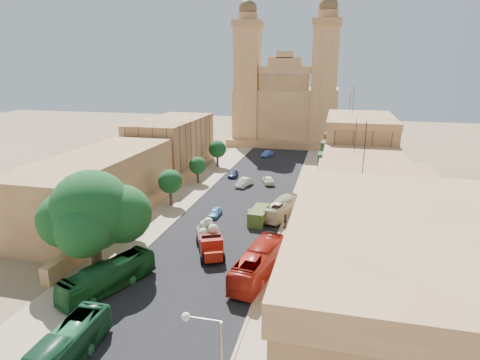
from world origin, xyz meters
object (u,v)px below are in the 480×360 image
at_px(red_truck, 210,239).
at_px(pedestrian_c, 285,221).
at_px(car_white_a, 244,182).
at_px(church, 287,106).
at_px(olive_pickup, 260,216).
at_px(car_blue_a, 215,212).
at_px(car_white_b, 268,180).
at_px(bus_green_south, 60,354).
at_px(bus_red_east, 258,263).
at_px(car_cream, 257,215).
at_px(ficus_tree, 93,213).
at_px(bus_cream_east, 282,208).
at_px(bus_green_north, 108,277).
at_px(car_blue_b, 267,154).
at_px(street_tree_c, 198,166).
at_px(car_dkblue, 233,174).
at_px(street_tree_a, 130,209).
at_px(street_tree_b, 170,182).
at_px(street_tree_d, 217,149).
at_px(pedestrian_a, 290,276).

relative_size(red_truck, pedestrian_c, 3.65).
bearing_deg(car_white_a, church, 101.76).
bearing_deg(olive_pickup, car_blue_a, 172.57).
xyz_separation_m(church, car_white_b, (2.06, -40.22, -8.79)).
distance_m(red_truck, bus_green_south, 19.88).
xyz_separation_m(car_blue_a, car_white_b, (4.43, 17.22, 0.17)).
bearing_deg(bus_red_east, car_cream, -69.97).
height_order(ficus_tree, bus_cream_east, ficus_tree).
xyz_separation_m(bus_green_south, bus_cream_east, (10.51, 32.21, -0.14)).
relative_size(bus_green_north, pedestrian_c, 5.14).
bearing_deg(car_blue_b, street_tree_c, -91.05).
bearing_deg(car_blue_a, car_cream, 2.62).
relative_size(bus_green_south, car_dkblue, 2.49).
height_order(bus_cream_east, car_dkblue, bus_cream_east).
bearing_deg(church, street_tree_a, -98.54).
xyz_separation_m(street_tree_c, bus_red_east, (16.50, -29.38, -1.69)).
height_order(street_tree_b, bus_green_south, street_tree_b).
bearing_deg(car_blue_a, ficus_tree, -111.46).
bearing_deg(church, car_white_b, -87.06).
bearing_deg(red_truck, street_tree_d, 105.38).
bearing_deg(pedestrian_c, ficus_tree, -59.19).
bearing_deg(car_blue_a, pedestrian_a, -51.09).
xyz_separation_m(bus_green_north, bus_cream_east, (12.90, 22.24, -0.14)).
bearing_deg(church, car_blue_b, -95.61).
relative_size(ficus_tree, pedestrian_a, 5.88).
height_order(street_tree_c, car_cream, street_tree_c).
distance_m(street_tree_c, pedestrian_c, 24.26).
bearing_deg(bus_green_south, pedestrian_a, 46.28).
distance_m(street_tree_c, street_tree_d, 12.01).
height_order(bus_green_south, car_white_b, bus_green_south).
distance_m(street_tree_d, car_dkblue, 8.90).
bearing_deg(car_blue_b, street_tree_a, -81.88).
bearing_deg(street_tree_b, street_tree_c, 90.00).
bearing_deg(car_dkblue, car_blue_b, 74.42).
distance_m(bus_green_north, car_dkblue, 40.36).
xyz_separation_m(church, bus_green_north, (-6.40, -77.61, -8.18)).
bearing_deg(olive_pickup, car_white_b, 96.13).
xyz_separation_m(street_tree_d, bus_red_east, (16.50, -41.38, -2.23)).
relative_size(red_truck, bus_green_north, 0.71).
bearing_deg(car_white_b, bus_green_south, 61.92).
distance_m(street_tree_a, olive_pickup, 16.53).
xyz_separation_m(red_truck, pedestrian_a, (9.35, -4.63, -0.78)).
relative_size(church, bus_green_south, 3.79).
bearing_deg(car_blue_b, street_tree_d, -106.56).
bearing_deg(bus_green_south, street_tree_d, 95.10).
distance_m(car_blue_a, car_white_b, 17.78).
bearing_deg(car_white_b, red_truck, 65.69).
bearing_deg(pedestrian_c, street_tree_a, -78.64).
relative_size(car_blue_a, pedestrian_a, 1.83).
xyz_separation_m(olive_pickup, car_white_a, (-5.70, 15.57, -0.25)).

